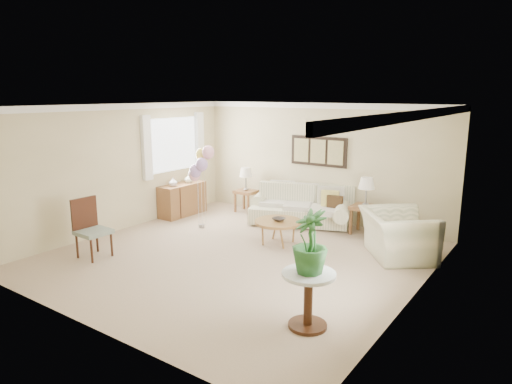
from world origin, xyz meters
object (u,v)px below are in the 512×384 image
accent_chair (90,227)px  balloon_cluster (200,164)px  armchair (398,235)px  sofa (301,209)px  coffee_table (278,223)px

accent_chair → balloon_cluster: balloon_cluster is taller
armchair → balloon_cluster: size_ratio=0.70×
sofa → accent_chair: size_ratio=2.51×
coffee_table → armchair: armchair is taller
armchair → balloon_cluster: balloon_cluster is taller
armchair → accent_chair: (-4.39, -3.03, 0.14)m
sofa → armchair: 2.54m
coffee_table → accent_chair: size_ratio=0.87×
sofa → coffee_table: sofa is taller
armchair → coffee_table: bearing=68.0°
armchair → balloon_cluster: 4.12m
sofa → accent_chair: bearing=-117.2°
sofa → balloon_cluster: balloon_cluster is taller
armchair → balloon_cluster: (-3.96, -0.64, 0.97)m
armchair → accent_chair: 5.34m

